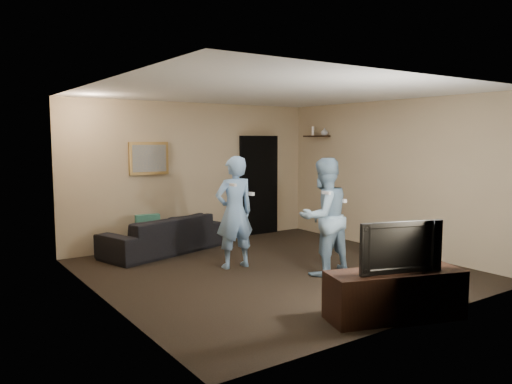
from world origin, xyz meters
TOP-DOWN VIEW (x-y plane):
  - ground at (0.00, 0.00)m, footprint 5.00×5.00m
  - ceiling at (0.00, 0.00)m, footprint 5.00×5.00m
  - wall_back at (0.00, 2.50)m, footprint 5.00×0.04m
  - wall_front at (0.00, -2.50)m, footprint 5.00×0.04m
  - wall_left at (-2.50, 0.00)m, footprint 0.04×5.00m
  - wall_right at (2.50, 0.00)m, footprint 0.04×5.00m
  - sofa at (-0.87, 2.03)m, footprint 2.28×1.40m
  - throw_pillow at (-1.13, 2.03)m, footprint 0.42×0.19m
  - painting_frame at (-0.90, 2.48)m, footprint 0.72×0.05m
  - painting_canvas at (-0.90, 2.45)m, footprint 0.62×0.01m
  - doorway at (1.45, 2.47)m, footprint 0.90×0.06m
  - light_switch at (0.85, 2.48)m, footprint 0.08×0.02m
  - wall_shelf at (2.39, 1.80)m, footprint 0.20×0.60m
  - shelf_vase at (2.39, 1.57)m, footprint 0.15×0.15m
  - shelf_figurine at (2.39, 1.91)m, footprint 0.06×0.06m
  - tv_console at (-0.08, -2.31)m, footprint 1.59×0.94m
  - television at (-0.08, -2.31)m, footprint 0.95×0.42m
  - wii_player_left at (-0.38, 0.49)m, footprint 0.65×0.52m
  - wii_player_right at (0.46, -0.56)m, footprint 0.82×0.64m

SIDE VIEW (x-z plane):
  - ground at x=0.00m, z-range 0.00..0.00m
  - tv_console at x=-0.08m, z-range -0.02..0.52m
  - sofa at x=-0.87m, z-range 0.00..0.62m
  - throw_pillow at x=-1.13m, z-range 0.28..0.68m
  - television at x=-0.08m, z-range 0.52..1.07m
  - wii_player_right at x=0.46m, z-range 0.00..1.67m
  - wii_player_left at x=-0.38m, z-range 0.00..1.69m
  - doorway at x=1.45m, z-range 0.00..2.00m
  - wall_back at x=0.00m, z-range 0.00..2.60m
  - wall_front at x=0.00m, z-range 0.00..2.60m
  - wall_left at x=-2.50m, z-range 0.00..2.60m
  - wall_right at x=2.50m, z-range 0.00..2.60m
  - light_switch at x=0.85m, z-range 1.24..1.36m
  - painting_frame at x=-0.90m, z-range 1.32..1.89m
  - painting_canvas at x=-0.90m, z-range 1.37..1.83m
  - wall_shelf at x=2.39m, z-range 1.98..2.00m
  - shelf_vase at x=2.39m, z-range 2.00..2.15m
  - shelf_figurine at x=2.39m, z-range 2.00..2.18m
  - ceiling at x=0.00m, z-range 2.58..2.62m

